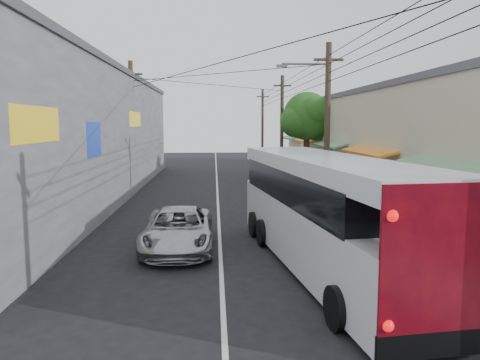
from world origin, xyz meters
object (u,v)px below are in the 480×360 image
at_px(jeepney, 178,229).
at_px(parked_car_mid, 267,170).
at_px(coach_bus, 324,211).
at_px(parked_car_far, 272,166).
at_px(pedestrian_near, 343,200).
at_px(pedestrian_far, 343,194).
at_px(parked_suv, 306,189).

height_order(jeepney, parked_car_mid, parked_car_mid).
bearing_deg(parked_car_mid, jeepney, -99.72).
xyz_separation_m(coach_bus, parked_car_far, (1.61, 25.10, -0.94)).
height_order(parked_car_far, pedestrian_near, pedestrian_near).
relative_size(coach_bus, pedestrian_far, 6.66).
relative_size(parked_suv, pedestrian_far, 3.31).
bearing_deg(parked_suv, pedestrian_near, -73.08).
height_order(jeepney, parked_suv, parked_suv).
distance_m(parked_suv, parked_car_far, 14.29).
bearing_deg(pedestrian_far, coach_bus, 100.89).
relative_size(coach_bus, jeepney, 2.34).
bearing_deg(jeepney, parked_car_mid, 73.96).
xyz_separation_m(parked_suv, pedestrian_far, (1.21, -2.82, 0.15)).
distance_m(parked_car_far, pedestrian_far, 17.15).
distance_m(jeepney, parked_suv, 10.45).
xyz_separation_m(coach_bus, pedestrian_near, (2.41, 6.63, -0.77)).
bearing_deg(jeepney, pedestrian_near, 31.79).
bearing_deg(pedestrian_near, coach_bus, 93.69).
bearing_deg(pedestrian_near, jeepney, 56.40).
bearing_deg(coach_bus, parked_car_mid, 80.77).
bearing_deg(parked_car_far, jeepney, -106.70).
relative_size(jeepney, parked_car_mid, 1.08).
relative_size(coach_bus, parked_suv, 2.01).
distance_m(coach_bus, jeepney, 5.04).
xyz_separation_m(jeepney, parked_suv, (6.00, 8.55, 0.15)).
bearing_deg(parked_car_mid, parked_car_far, 82.73).
height_order(coach_bus, parked_car_mid, coach_bus).
relative_size(parked_suv, pedestrian_near, 3.55).
height_order(parked_car_mid, parked_car_far, parked_car_mid).
relative_size(parked_suv, parked_car_far, 1.24).
bearing_deg(parked_car_far, pedestrian_near, -89.50).
bearing_deg(parked_car_mid, parked_suv, -80.36).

